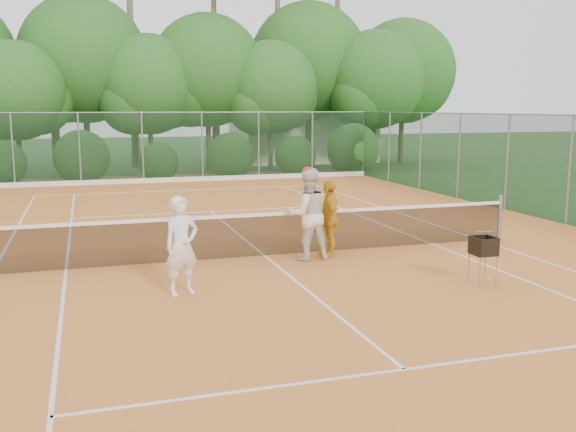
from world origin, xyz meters
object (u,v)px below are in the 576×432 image
object	(u,v)px
player_yellow	(329,218)
ball_hopper	(484,247)
player_center_grp	(308,214)
player_white	(182,246)

from	to	relation	value
player_yellow	ball_hopper	world-z (taller)	player_yellow
player_center_grp	player_white	bearing A→B (deg)	-148.64
ball_hopper	player_white	bearing A→B (deg)	-177.94
player_white	ball_hopper	distance (m)	5.40
player_center_grp	ball_hopper	world-z (taller)	player_center_grp
player_white	player_yellow	distance (m)	3.96
player_yellow	player_white	bearing A→B (deg)	-51.98
player_white	player_center_grp	world-z (taller)	player_center_grp
player_white	player_center_grp	xyz separation A→B (m)	(2.91, 1.77, 0.12)
player_center_grp	player_yellow	distance (m)	0.58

